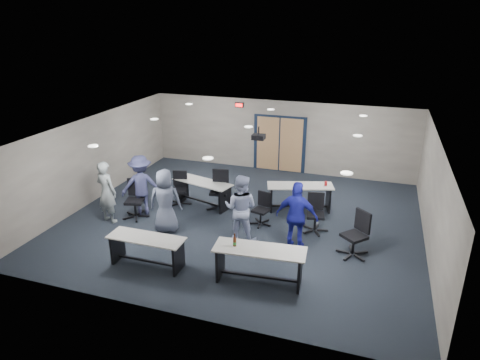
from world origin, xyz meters
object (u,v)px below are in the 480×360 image
(chair_back_b, at_px, (219,190))
(person_lightblue, at_px, (241,208))
(table_front_left, at_px, (147,246))
(person_gray, at_px, (107,192))
(table_front_right, at_px, (259,259))
(chair_back_c, at_px, (261,209))
(chair_loose_right, at_px, (354,234))
(person_plaid, at_px, (165,201))
(person_navy, at_px, (297,216))
(table_back_left, at_px, (203,189))
(table_back_right, at_px, (300,193))
(chair_back_a, at_px, (179,189))
(chair_back_d, at_px, (315,214))
(chair_loose_left, at_px, (134,200))
(person_back, at_px, (141,185))

(chair_back_b, xyz_separation_m, person_lightblue, (1.25, -1.66, 0.31))
(table_front_left, height_order, person_gray, person_gray)
(table_front_right, distance_m, chair_back_c, 2.82)
(chair_loose_right, distance_m, person_gray, 6.90)
(person_gray, bearing_deg, chair_back_c, -151.87)
(person_plaid, height_order, person_navy, person_navy)
(table_back_left, height_order, chair_back_c, chair_back_c)
(table_back_right, relative_size, person_navy, 1.14)
(table_back_right, bearing_deg, table_front_left, -140.67)
(table_front_left, relative_size, chair_back_a, 1.74)
(chair_back_d, relative_size, chair_loose_left, 0.94)
(table_back_right, xyz_separation_m, chair_back_c, (-0.87, -1.35, -0.08))
(chair_back_c, height_order, person_lightblue, person_lightblue)
(chair_back_b, distance_m, chair_back_c, 1.64)
(table_front_left, height_order, person_back, person_back)
(person_gray, bearing_deg, person_back, -117.90)
(chair_back_a, distance_m, person_gray, 2.25)
(chair_back_d, height_order, person_gray, person_gray)
(table_front_right, bearing_deg, chair_back_d, 68.67)
(chair_loose_right, xyz_separation_m, person_gray, (-6.89, -0.27, 0.33))
(person_gray, xyz_separation_m, person_navy, (5.47, 0.15, 0.00))
(chair_back_d, relative_size, person_gray, 0.59)
(chair_back_b, bearing_deg, person_plaid, -124.54)
(person_lightblue, bearing_deg, chair_back_a, -31.58)
(table_front_left, bearing_deg, chair_loose_left, 127.01)
(chair_back_c, bearing_deg, person_gray, -150.41)
(chair_back_a, distance_m, chair_back_c, 2.84)
(chair_back_a, relative_size, person_back, 0.58)
(table_back_left, bearing_deg, chair_back_a, -146.67)
(person_navy, bearing_deg, chair_back_c, -37.16)
(table_front_right, relative_size, chair_back_d, 1.94)
(table_front_left, height_order, person_plaid, person_plaid)
(chair_back_d, xyz_separation_m, person_back, (-5.12, -0.47, 0.38))
(chair_back_a, bearing_deg, table_front_right, -57.18)
(person_back, bearing_deg, chair_back_b, 177.59)
(table_back_left, xyz_separation_m, person_back, (-1.48, -1.14, 0.38))
(person_navy, bearing_deg, chair_back_a, -17.99)
(table_front_right, distance_m, chair_loose_left, 4.80)
(chair_back_a, xyz_separation_m, person_gray, (-1.44, -1.69, 0.38))
(chair_back_b, distance_m, chair_loose_left, 2.54)
(chair_back_c, height_order, person_plaid, person_plaid)
(chair_back_d, xyz_separation_m, person_navy, (-0.31, -1.10, 0.38))
(table_back_left, bearing_deg, table_back_right, 26.67)
(chair_loose_left, distance_m, person_navy, 4.89)
(table_front_right, relative_size, chair_loose_left, 1.82)
(table_back_left, bearing_deg, chair_back_b, 5.36)
(chair_back_c, bearing_deg, table_back_left, 174.61)
(table_front_left, xyz_separation_m, person_gray, (-2.26, 1.74, 0.40))
(person_back, bearing_deg, table_back_right, 172.37)
(person_lightblue, bearing_deg, chair_back_c, -104.89)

